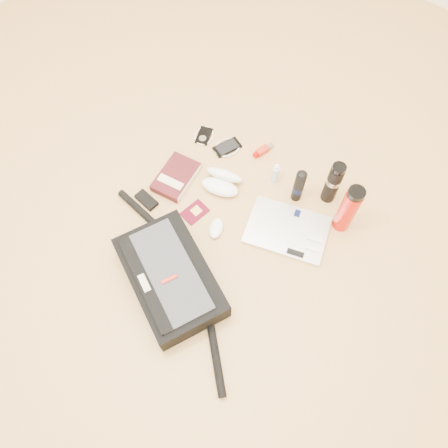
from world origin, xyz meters
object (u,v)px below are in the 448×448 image
object	(u,v)px
thermos_black	(333,183)
laptop	(287,230)
book	(176,177)
messenger_bag	(170,277)
thermos_red	(348,209)

from	to	relation	value
thermos_black	laptop	bearing A→B (deg)	-98.89
thermos_black	book	bearing A→B (deg)	-148.65
messenger_bag	thermos_red	distance (m)	0.79
thermos_red	messenger_bag	bearing A→B (deg)	-120.74
laptop	book	distance (m)	0.57
laptop	thermos_black	world-z (taller)	thermos_black
laptop	thermos_red	distance (m)	0.27
book	messenger_bag	bearing A→B (deg)	-61.25
laptop	messenger_bag	bearing A→B (deg)	-135.35
messenger_bag	book	world-z (taller)	messenger_bag
book	thermos_red	world-z (taller)	thermos_red
messenger_bag	thermos_black	size ratio (longest dim) A/B	3.78
laptop	thermos_red	world-z (taller)	thermos_red
thermos_black	thermos_red	world-z (taller)	thermos_red
messenger_bag	laptop	world-z (taller)	messenger_bag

